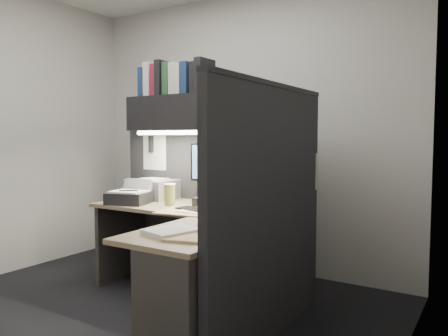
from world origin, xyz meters
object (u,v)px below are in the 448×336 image
Objects in this scene: coffee_cup at (170,195)px; notebook_stack at (129,198)px; monitor at (216,181)px; overhead_shelf at (209,112)px; telephone at (283,203)px; desk at (183,264)px; printer at (154,189)px; keyboard at (198,211)px.

notebook_stack is (-0.34, -0.12, -0.03)m from coffee_cup.
monitor is 1.57× the size of notebook_stack.
coffee_cup is at bearing -157.56° from monitor.
overhead_shelf is 0.99m from notebook_stack.
telephone is at bearing 10.69° from monitor.
coffee_cup is at bearing 19.91° from notebook_stack.
overhead_shelf reaches higher than telephone.
monitor is (-0.18, 0.68, 0.49)m from desk.
printer is at bearing 147.34° from coffee_cup.
notebook_stack is at bearing -159.79° from monitor.
keyboard is 2.38× the size of coffee_cup.
overhead_shelf is 0.98m from telephone.
printer reaches higher than telephone.
coffee_cup is at bearing 135.83° from desk.
coffee_cup reaches higher than notebook_stack.
desk is at bearing -39.71° from printer.
overhead_shelf is 9.30× the size of coffee_cup.
desk is 3.95× the size of printer.
desk is at bearing -68.21° from overhead_shelf.
desk is at bearing -24.14° from notebook_stack.
keyboard is at bearing -84.81° from monitor.
notebook_stack is at bearing -148.09° from telephone.
notebook_stack is (-1.23, -0.41, -0.00)m from telephone.
telephone is at bearing 65.71° from desk.
telephone is at bearing 54.04° from keyboard.
monitor is 0.57m from telephone.
printer is (-1.29, -0.03, 0.04)m from telephone.
telephone is (0.36, 0.80, 0.34)m from desk.
printer is 0.38m from notebook_stack.
printer is at bearing 170.89° from monitor.
keyboard is 0.43m from coffee_cup.
telephone is at bearing 18.26° from notebook_stack.
printer is (-0.93, 0.77, 0.37)m from desk.
monitor is at bearing -153.59° from telephone.
desk is at bearing -100.64° from telephone.
coffee_cup is at bearing -148.73° from telephone.
keyboard is at bearing -1.70° from notebook_stack.
overhead_shelf is 0.87m from keyboard.
telephone is 0.94m from coffee_cup.
desk is 1.02m from notebook_stack.
keyboard is (0.16, -0.38, -0.76)m from overhead_shelf.
notebook_stack is (-0.74, 0.02, 0.04)m from keyboard.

